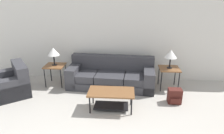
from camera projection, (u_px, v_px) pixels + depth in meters
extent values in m
cube|color=silver|center=(119.00, 36.00, 5.83)|extent=(9.16, 0.06, 2.60)
cube|color=#38383D|center=(111.00, 83.00, 5.62)|extent=(2.42, 1.08, 0.22)
cube|color=#38383D|center=(83.00, 75.00, 5.63)|extent=(0.82, 0.88, 0.20)
cube|color=#38383D|center=(111.00, 76.00, 5.53)|extent=(0.82, 0.88, 0.20)
cube|color=#38383D|center=(139.00, 78.00, 5.42)|extent=(0.82, 0.88, 0.20)
cube|color=#38383D|center=(112.00, 62.00, 5.75)|extent=(2.37, 0.42, 0.40)
cube|color=#38383D|center=(75.00, 75.00, 5.70)|extent=(0.34, 0.94, 0.58)
cube|color=#38383D|center=(149.00, 79.00, 5.42)|extent=(0.34, 0.94, 0.58)
cube|color=#38383D|center=(9.00, 88.00, 5.12)|extent=(1.33, 1.35, 0.40)
cube|color=#38383D|center=(20.00, 71.00, 5.15)|extent=(0.81, 0.95, 0.40)
cube|color=#38383D|center=(6.00, 80.00, 5.39)|extent=(0.88, 0.76, 0.56)
cube|color=#38383D|center=(10.00, 90.00, 4.80)|extent=(0.88, 0.76, 0.56)
cube|color=brown|center=(111.00, 92.00, 4.40)|extent=(1.02, 0.54, 0.04)
cylinder|color=black|center=(90.00, 105.00, 4.31)|extent=(0.03, 0.03, 0.41)
cylinder|color=black|center=(131.00, 107.00, 4.25)|extent=(0.03, 0.03, 0.41)
cylinder|color=black|center=(93.00, 96.00, 4.71)|extent=(0.03, 0.03, 0.41)
cylinder|color=black|center=(131.00, 97.00, 4.65)|extent=(0.03, 0.03, 0.41)
cube|color=black|center=(111.00, 106.00, 4.52)|extent=(0.76, 0.38, 0.02)
cube|color=brown|center=(55.00, 66.00, 5.60)|extent=(0.54, 0.52, 0.03)
cylinder|color=black|center=(45.00, 78.00, 5.51)|extent=(0.03, 0.03, 0.56)
cylinder|color=black|center=(61.00, 79.00, 5.48)|extent=(0.03, 0.03, 0.56)
cylinder|color=black|center=(51.00, 72.00, 5.92)|extent=(0.03, 0.03, 0.56)
cylinder|color=black|center=(66.00, 73.00, 5.89)|extent=(0.03, 0.03, 0.56)
cube|color=brown|center=(169.00, 69.00, 5.38)|extent=(0.54, 0.52, 0.03)
cylinder|color=black|center=(161.00, 82.00, 5.29)|extent=(0.03, 0.03, 0.56)
cylinder|color=black|center=(179.00, 82.00, 5.26)|extent=(0.03, 0.03, 0.56)
cylinder|color=black|center=(159.00, 75.00, 5.70)|extent=(0.03, 0.03, 0.56)
cylinder|color=black|center=(175.00, 76.00, 5.67)|extent=(0.03, 0.03, 0.56)
cylinder|color=black|center=(55.00, 65.00, 5.59)|extent=(0.14, 0.14, 0.02)
cylinder|color=black|center=(54.00, 60.00, 5.54)|extent=(0.04, 0.04, 0.27)
cone|color=white|center=(53.00, 51.00, 5.46)|extent=(0.33, 0.33, 0.21)
cylinder|color=black|center=(169.00, 68.00, 5.37)|extent=(0.14, 0.14, 0.02)
cylinder|color=black|center=(170.00, 63.00, 5.32)|extent=(0.04, 0.04, 0.27)
cone|color=white|center=(171.00, 54.00, 5.24)|extent=(0.33, 0.33, 0.21)
cube|color=#4C1E19|center=(175.00, 96.00, 4.75)|extent=(0.31, 0.21, 0.36)
cube|color=#4C1E19|center=(175.00, 101.00, 4.66)|extent=(0.24, 0.05, 0.14)
cylinder|color=#4C1E19|center=(170.00, 93.00, 4.87)|extent=(0.02, 0.02, 0.27)
cylinder|color=#4C1E19|center=(177.00, 93.00, 4.86)|extent=(0.02, 0.02, 0.27)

